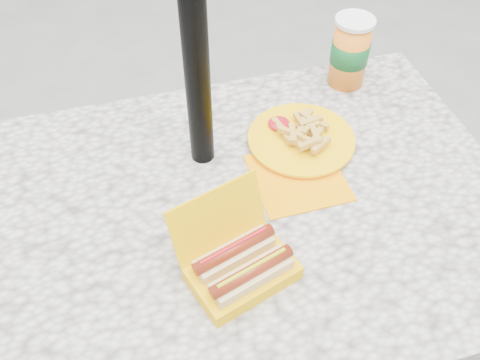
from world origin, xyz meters
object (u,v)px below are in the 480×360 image
object	(u,v)px
umbrella_pole	(192,9)
soda_cup	(350,52)
hotdog_box	(241,265)
fries_plate	(301,141)

from	to	relation	value
umbrella_pole	soda_cup	distance (m)	0.51
hotdog_box	soda_cup	size ratio (longest dim) A/B	1.26
hotdog_box	fries_plate	bearing A→B (deg)	35.17
umbrella_pole	soda_cup	xyz separation A→B (m)	(0.40, 0.16, -0.26)
hotdog_box	soda_cup	bearing A→B (deg)	31.87
umbrella_pole	hotdog_box	xyz separation A→B (m)	(-0.00, -0.32, -0.32)
hotdog_box	soda_cup	distance (m)	0.63
hotdog_box	umbrella_pole	bearing A→B (deg)	71.64
fries_plate	soda_cup	size ratio (longest dim) A/B	1.77
umbrella_pole	soda_cup	bearing A→B (deg)	21.69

